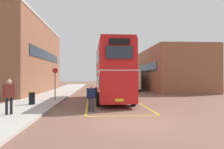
# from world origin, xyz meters

# --- Properties ---
(ground_plane) EXTENTS (135.60, 135.60, 0.00)m
(ground_plane) POSITION_xyz_m (0.00, 14.40, 0.00)
(ground_plane) COLOR brown
(sidewalk_left) EXTENTS (4.00, 57.60, 0.14)m
(sidewalk_left) POSITION_xyz_m (-6.50, 16.80, 0.07)
(sidewalk_left) COLOR #B2ADA3
(sidewalk_left) RESTS_ON ground
(brick_building_left) EXTENTS (5.55, 19.71, 8.87)m
(brick_building_left) POSITION_xyz_m (-10.81, 19.13, 4.44)
(brick_building_left) COLOR brown
(brick_building_left) RESTS_ON ground
(depot_building_right) EXTENTS (7.31, 14.37, 5.99)m
(depot_building_right) POSITION_xyz_m (9.12, 21.86, 3.00)
(depot_building_right) COLOR brown
(depot_building_right) RESTS_ON ground
(double_decker_bus) EXTENTS (2.96, 10.30, 4.75)m
(double_decker_bus) POSITION_xyz_m (-0.38, 8.83, 2.51)
(double_decker_bus) COLOR black
(double_decker_bus) RESTS_ON ground
(single_deck_bus) EXTENTS (3.46, 10.03, 3.02)m
(single_deck_bus) POSITION_xyz_m (3.42, 24.50, 1.64)
(single_deck_bus) COLOR black
(single_deck_bus) RESTS_ON ground
(pedestrian_boarding) EXTENTS (0.55, 0.31, 1.64)m
(pedestrian_boarding) POSITION_xyz_m (-1.98, 3.27, 0.94)
(pedestrian_boarding) COLOR #2D2D38
(pedestrian_boarding) RESTS_ON ground
(pedestrian_waiting_near) EXTENTS (0.54, 0.50, 1.81)m
(pedestrian_waiting_near) POSITION_xyz_m (-6.15, 1.73, 1.20)
(pedestrian_waiting_near) COLOR black
(pedestrian_waiting_near) RESTS_ON sidewalk_left
(litter_bin) EXTENTS (0.44, 0.44, 0.89)m
(litter_bin) POSITION_xyz_m (-6.16, 5.82, 0.59)
(litter_bin) COLOR black
(litter_bin) RESTS_ON sidewalk_left
(bus_stop_sign) EXTENTS (0.43, 0.15, 2.65)m
(bus_stop_sign) POSITION_xyz_m (-5.10, 8.72, 1.74)
(bus_stop_sign) COLOR #4C4C51
(bus_stop_sign) RESTS_ON sidewalk_left
(bay_marking_yellow) EXTENTS (4.45, 12.34, 0.01)m
(bay_marking_yellow) POSITION_xyz_m (-0.36, 6.93, 0.00)
(bay_marking_yellow) COLOR gold
(bay_marking_yellow) RESTS_ON ground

